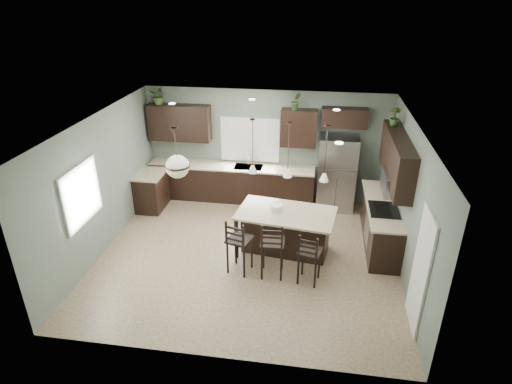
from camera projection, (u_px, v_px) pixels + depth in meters
The scene contains 33 objects.
ground at pixel (248, 254), 8.84m from camera, with size 6.00×6.00×0.00m, color #9E8466.
pantry_door at pixel (420, 272), 6.62m from camera, with size 0.04×0.82×2.04m, color white.
window_back at pixel (250, 140), 10.65m from camera, with size 1.35×0.02×1.00m, color white.
window_left at pixel (81, 195), 7.86m from camera, with size 0.02×1.10×1.00m, color white.
left_return_cabs at pixel (152, 191), 10.52m from camera, with size 0.60×0.90×0.90m, color black.
left_return_countertop at pixel (150, 174), 10.31m from camera, with size 0.66×0.96×0.04m, color #B9AA8B.
back_lower_cabs at pixel (231, 183), 10.94m from camera, with size 4.20×0.60×0.90m, color black.
back_countertop at pixel (231, 166), 10.72m from camera, with size 4.20×0.66×0.04m, color #B9AA8B.
sink_inset at pixel (248, 167), 10.65m from camera, with size 0.70×0.45×0.01m, color gray.
faucet at pixel (248, 162), 10.56m from camera, with size 0.02×0.02×0.28m, color silver.
back_upper_left at pixel (179, 123), 10.58m from camera, with size 1.55×0.34×0.90m, color black.
back_upper_right at pixel (299, 128), 10.18m from camera, with size 0.85×0.34×0.90m, color black.
fridge_header at pixel (345, 118), 9.91m from camera, with size 1.05×0.34×0.45m, color black.
right_lower_cabs at pixel (380, 224), 9.06m from camera, with size 0.60×2.35×0.90m, color black.
right_countertop at pixel (382, 205), 8.86m from camera, with size 0.66×2.35×0.04m, color #B9AA8B.
cooktop at pixel (384, 210), 8.61m from camera, with size 0.58×0.75×0.02m, color black.
wall_oven_front at pixel (367, 230), 8.86m from camera, with size 0.01×0.72×0.60m, color gray.
right_upper_cabs at pixel (397, 159), 8.39m from camera, with size 0.34×2.35×0.90m, color black.
microwave at pixel (393, 183), 8.33m from camera, with size 0.40×0.75×0.40m, color gray.
refrigerator at pixel (337, 173), 10.35m from camera, with size 0.90×0.74×1.85m, color gray.
kitchen_island at pixel (286, 232), 8.75m from camera, with size 1.94×1.10×0.92m, color black.
serving_dish at pixel (277, 208), 8.56m from camera, with size 0.24×0.24×0.14m, color silver.
bar_stool_left at pixel (240, 245), 8.10m from camera, with size 0.43×0.43×1.16m, color black.
bar_stool_center at pixel (272, 248), 7.97m from camera, with size 0.44×0.44×1.19m, color black.
bar_stool_right at pixel (309, 257), 7.82m from camera, with size 0.40×0.40×1.07m, color black.
pendant_left at pixel (253, 146), 8.15m from camera, with size 0.17×0.17×1.10m, color white, non-canonical shape.
pendant_center at pixel (288, 150), 7.97m from camera, with size 0.17×0.17×1.10m, color white, non-canonical shape.
pendant_right at pixel (326, 154), 7.78m from camera, with size 0.17×0.17×1.10m, color silver, non-canonical shape.
chandelier at pixel (176, 153), 7.64m from camera, with size 0.47×0.47×0.97m, color beige, non-canonical shape.
plant_back_left at pixel (159, 96), 10.32m from camera, with size 0.38×0.33×0.43m, color #335525.
plant_back_right at pixel (296, 101), 9.88m from camera, with size 0.23×0.18×0.41m, color #305726.
plant_right_wall at pixel (395, 117), 8.76m from camera, with size 0.21×0.21×0.37m, color #2D4920.
room_shell at pixel (248, 179), 8.10m from camera, with size 6.00×6.00×6.00m.
Camera 1 is at (1.26, -7.29, 5.02)m, focal length 30.00 mm.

